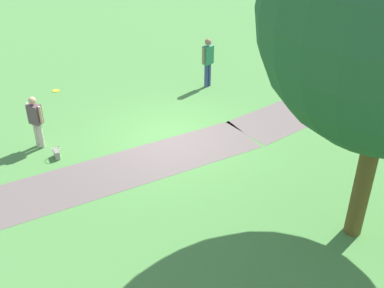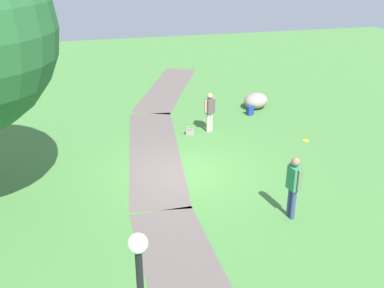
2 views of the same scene
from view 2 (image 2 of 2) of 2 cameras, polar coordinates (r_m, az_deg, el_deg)
ground_plane at (r=14.51m, az=-1.27°, el=-3.85°), size 48.00×48.00×0.00m
footpath_segment_mid at (r=16.14m, az=-4.87°, el=-0.90°), size 8.16×2.80×0.01m
footpath_segment_far at (r=23.55m, az=-3.11°, el=7.24°), size 8.06×4.77×0.01m
lawn_boulder at (r=20.58m, az=8.22°, el=5.53°), size 1.56×1.61×0.69m
woman_with_handbag at (r=17.51m, az=2.29°, el=4.43°), size 0.37×0.48×1.60m
man_near_boulder at (r=12.09m, az=12.92°, el=-4.92°), size 0.51×0.29×1.80m
handbag_on_grass at (r=17.45m, az=-0.28°, el=1.64°), size 0.32×0.34×0.31m
backpack_by_boulder at (r=19.71m, az=7.45°, el=4.27°), size 0.32×0.32×0.40m
frisbee_on_grass at (r=17.48m, az=14.44°, el=0.42°), size 0.24×0.24×0.02m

